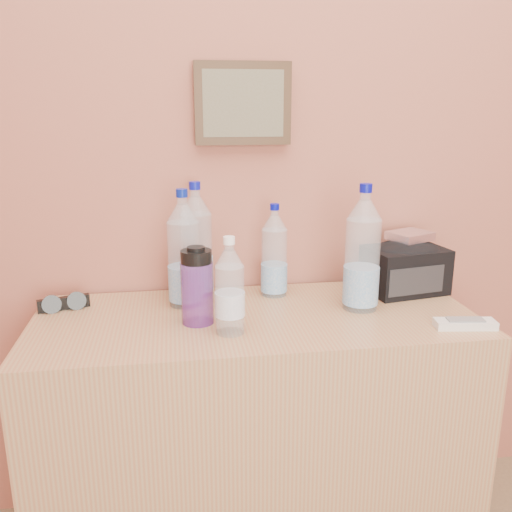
# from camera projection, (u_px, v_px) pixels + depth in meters

# --- Properties ---
(picture_frame) EXTENTS (0.30, 0.03, 0.25)m
(picture_frame) POSITION_uv_depth(u_px,v_px,m) (243.00, 104.00, 1.67)
(picture_frame) COLOR #382311
(picture_frame) RESTS_ON room_shell
(dresser) EXTENTS (1.28, 0.54, 0.80)m
(dresser) POSITION_uv_depth(u_px,v_px,m) (256.00, 435.00, 1.69)
(dresser) COLOR tan
(dresser) RESTS_ON ground
(pet_large_a) EXTENTS (0.10, 0.10, 0.36)m
(pet_large_a) POSITION_uv_depth(u_px,v_px,m) (184.00, 255.00, 1.63)
(pet_large_a) COLOR white
(pet_large_a) RESTS_ON dresser
(pet_large_b) EXTENTS (0.08, 0.08, 0.30)m
(pet_large_b) POSITION_uv_depth(u_px,v_px,m) (274.00, 255.00, 1.72)
(pet_large_b) COLOR white
(pet_large_b) RESTS_ON dresser
(pet_large_c) EXTENTS (0.10, 0.10, 0.37)m
(pet_large_c) POSITION_uv_depth(u_px,v_px,m) (197.00, 246.00, 1.72)
(pet_large_c) COLOR white
(pet_large_c) RESTS_ON dresser
(pet_large_d) EXTENTS (0.10, 0.10, 0.38)m
(pet_large_d) POSITION_uv_depth(u_px,v_px,m) (362.00, 255.00, 1.59)
(pet_large_d) COLOR #A8C4D6
(pet_large_d) RESTS_ON dresser
(pet_small) EXTENTS (0.08, 0.08, 0.27)m
(pet_small) POSITION_uv_depth(u_px,v_px,m) (230.00, 291.00, 1.43)
(pet_small) COLOR #C1E7F8
(pet_small) RESTS_ON dresser
(nalgene_bottle) EXTENTS (0.09, 0.09, 0.22)m
(nalgene_bottle) POSITION_uv_depth(u_px,v_px,m) (197.00, 286.00, 1.50)
(nalgene_bottle) COLOR #6A2B90
(nalgene_bottle) RESTS_ON dresser
(sunglasses) EXTENTS (0.16, 0.10, 0.04)m
(sunglasses) POSITION_uv_depth(u_px,v_px,m) (64.00, 303.00, 1.62)
(sunglasses) COLOR black
(sunglasses) RESTS_ON dresser
(ac_remote) EXTENTS (0.17, 0.08, 0.02)m
(ac_remote) POSITION_uv_depth(u_px,v_px,m) (465.00, 324.00, 1.49)
(ac_remote) COLOR white
(ac_remote) RESTS_ON dresser
(toiletry_bag) EXTENTS (0.27, 0.21, 0.17)m
(toiletry_bag) POSITION_uv_depth(u_px,v_px,m) (405.00, 267.00, 1.77)
(toiletry_bag) COLOR black
(toiletry_bag) RESTS_ON dresser
(foil_packet) EXTENTS (0.16, 0.15, 0.03)m
(foil_packet) POSITION_uv_depth(u_px,v_px,m) (410.00, 236.00, 1.77)
(foil_packet) COLOR silver
(foil_packet) RESTS_ON toiletry_bag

